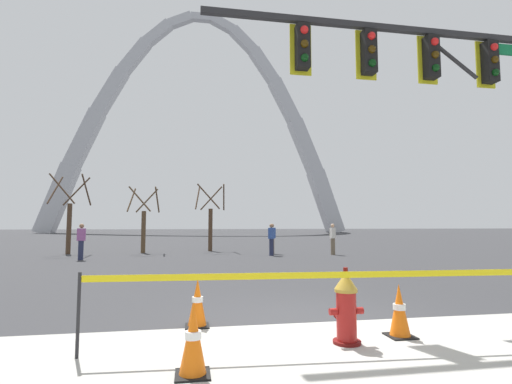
{
  "coord_description": "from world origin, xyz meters",
  "views": [
    {
      "loc": [
        -1.85,
        -5.94,
        1.56
      ],
      "look_at": [
        0.06,
        5.0,
        2.5
      ],
      "focal_mm": 26.84,
      "sensor_mm": 36.0,
      "label": 1
    }
  ],
  "objects_px": {
    "traffic_cone_mid_sidewalk": "(399,311)",
    "pedestrian_near_trees": "(271,239)",
    "pedestrian_standing_center": "(272,238)",
    "pedestrian_walking_right": "(333,239)",
    "monument_arch": "(200,132)",
    "traffic_cone_curb_edge": "(193,341)",
    "traffic_cone_by_hydrant": "(197,303)",
    "traffic_signal_gantry": "(450,89)",
    "fire_hydrant": "(346,308)",
    "pedestrian_walking_left": "(81,241)"
  },
  "relations": [
    {
      "from": "pedestrian_standing_center",
      "to": "pedestrian_walking_right",
      "type": "distance_m",
      "value": 3.15
    },
    {
      "from": "pedestrian_walking_left",
      "to": "pedestrian_near_trees",
      "type": "xyz_separation_m",
      "value": [
        8.75,
        0.89,
        0.0
      ]
    },
    {
      "from": "traffic_cone_mid_sidewalk",
      "to": "pedestrian_walking_left",
      "type": "bearing_deg",
      "value": 120.27
    },
    {
      "from": "fire_hydrant",
      "to": "traffic_cone_by_hydrant",
      "type": "distance_m",
      "value": 2.24
    },
    {
      "from": "fire_hydrant",
      "to": "traffic_signal_gantry",
      "type": "relative_size",
      "value": 0.13
    },
    {
      "from": "monument_arch",
      "to": "pedestrian_near_trees",
      "type": "xyz_separation_m",
      "value": [
        2.23,
        -53.76,
        -18.31
      ]
    },
    {
      "from": "traffic_cone_by_hydrant",
      "to": "pedestrian_walking_right",
      "type": "relative_size",
      "value": 0.46
    },
    {
      "from": "traffic_signal_gantry",
      "to": "pedestrian_standing_center",
      "type": "height_order",
      "value": "traffic_signal_gantry"
    },
    {
      "from": "traffic_cone_curb_edge",
      "to": "traffic_signal_gantry",
      "type": "xyz_separation_m",
      "value": [
        5.31,
        2.87,
        4.05
      ]
    },
    {
      "from": "traffic_cone_by_hydrant",
      "to": "traffic_cone_mid_sidewalk",
      "type": "xyz_separation_m",
      "value": [
        2.76,
        -1.02,
        0.0
      ]
    },
    {
      "from": "traffic_signal_gantry",
      "to": "pedestrian_standing_center",
      "type": "xyz_separation_m",
      "value": [
        -1.03,
        12.91,
        -3.59
      ]
    },
    {
      "from": "fire_hydrant",
      "to": "pedestrian_walking_left",
      "type": "bearing_deg",
      "value": 117.12
    },
    {
      "from": "traffic_cone_by_hydrant",
      "to": "traffic_cone_curb_edge",
      "type": "height_order",
      "value": "same"
    },
    {
      "from": "traffic_cone_by_hydrant",
      "to": "pedestrian_walking_right",
      "type": "bearing_deg",
      "value": 60.76
    },
    {
      "from": "pedestrian_walking_left",
      "to": "traffic_cone_curb_edge",
      "type": "bearing_deg",
      "value": -71.16
    },
    {
      "from": "traffic_cone_by_hydrant",
      "to": "pedestrian_near_trees",
      "type": "distance_m",
      "value": 13.44
    },
    {
      "from": "pedestrian_standing_center",
      "to": "pedestrian_near_trees",
      "type": "relative_size",
      "value": 1.0
    },
    {
      "from": "traffic_cone_mid_sidewalk",
      "to": "pedestrian_near_trees",
      "type": "height_order",
      "value": "pedestrian_near_trees"
    },
    {
      "from": "traffic_cone_mid_sidewalk",
      "to": "monument_arch",
      "type": "distance_m",
      "value": 70.18
    },
    {
      "from": "fire_hydrant",
      "to": "pedestrian_near_trees",
      "type": "distance_m",
      "value": 14.17
    },
    {
      "from": "monument_arch",
      "to": "pedestrian_standing_center",
      "type": "distance_m",
      "value": 55.87
    },
    {
      "from": "monument_arch",
      "to": "traffic_signal_gantry",
      "type": "bearing_deg",
      "value": -86.93
    },
    {
      "from": "monument_arch",
      "to": "traffic_cone_curb_edge",
      "type": "bearing_deg",
      "value": -91.5
    },
    {
      "from": "traffic_signal_gantry",
      "to": "monument_arch",
      "type": "xyz_separation_m",
      "value": [
        -3.52,
        65.64,
        14.72
      ]
    },
    {
      "from": "traffic_signal_gantry",
      "to": "monument_arch",
      "type": "relative_size",
      "value": 0.14
    },
    {
      "from": "fire_hydrant",
      "to": "traffic_cone_by_hydrant",
      "type": "xyz_separation_m",
      "value": [
        -1.91,
        1.17,
        -0.11
      ]
    },
    {
      "from": "pedestrian_walking_right",
      "to": "traffic_cone_by_hydrant",
      "type": "bearing_deg",
      "value": -119.24
    },
    {
      "from": "traffic_signal_gantry",
      "to": "pedestrian_walking_right",
      "type": "relative_size",
      "value": 4.92
    },
    {
      "from": "fire_hydrant",
      "to": "traffic_cone_curb_edge",
      "type": "bearing_deg",
      "value": -159.79
    },
    {
      "from": "traffic_cone_mid_sidewalk",
      "to": "pedestrian_walking_right",
      "type": "bearing_deg",
      "value": 72.33
    },
    {
      "from": "traffic_signal_gantry",
      "to": "pedestrian_standing_center",
      "type": "relative_size",
      "value": 4.92
    },
    {
      "from": "fire_hydrant",
      "to": "traffic_cone_curb_edge",
      "type": "height_order",
      "value": "fire_hydrant"
    },
    {
      "from": "monument_arch",
      "to": "pedestrian_standing_center",
      "type": "relative_size",
      "value": 35.72
    },
    {
      "from": "traffic_signal_gantry",
      "to": "pedestrian_near_trees",
      "type": "height_order",
      "value": "traffic_signal_gantry"
    },
    {
      "from": "pedestrian_standing_center",
      "to": "pedestrian_near_trees",
      "type": "distance_m",
      "value": 1.06
    },
    {
      "from": "fire_hydrant",
      "to": "monument_arch",
      "type": "distance_m",
      "value": 70.29
    },
    {
      "from": "pedestrian_near_trees",
      "to": "fire_hydrant",
      "type": "bearing_deg",
      "value": -98.23
    },
    {
      "from": "fire_hydrant",
      "to": "monument_arch",
      "type": "relative_size",
      "value": 0.02
    },
    {
      "from": "fire_hydrant",
      "to": "pedestrian_near_trees",
      "type": "height_order",
      "value": "pedestrian_near_trees"
    },
    {
      "from": "traffic_cone_by_hydrant",
      "to": "pedestrian_walking_right",
      "type": "height_order",
      "value": "pedestrian_walking_right"
    },
    {
      "from": "pedestrian_standing_center",
      "to": "pedestrian_walking_right",
      "type": "bearing_deg",
      "value": -20.15
    },
    {
      "from": "fire_hydrant",
      "to": "pedestrian_walking_right",
      "type": "bearing_deg",
      "value": 69.4
    },
    {
      "from": "traffic_cone_mid_sidewalk",
      "to": "pedestrian_walking_right",
      "type": "relative_size",
      "value": 0.46
    },
    {
      "from": "traffic_signal_gantry",
      "to": "monument_arch",
      "type": "bearing_deg",
      "value": 93.07
    },
    {
      "from": "traffic_cone_mid_sidewalk",
      "to": "pedestrian_walking_right",
      "type": "xyz_separation_m",
      "value": [
        4.4,
        13.81,
        0.46
      ]
    },
    {
      "from": "pedestrian_walking_right",
      "to": "pedestrian_standing_center",
      "type": "bearing_deg",
      "value": 159.85
    },
    {
      "from": "fire_hydrant",
      "to": "traffic_cone_mid_sidewalk",
      "type": "relative_size",
      "value": 1.36
    },
    {
      "from": "traffic_cone_curb_edge",
      "to": "monument_arch",
      "type": "xyz_separation_m",
      "value": [
        1.79,
        68.51,
        18.77
      ]
    },
    {
      "from": "traffic_cone_curb_edge",
      "to": "pedestrian_near_trees",
      "type": "height_order",
      "value": "pedestrian_near_trees"
    },
    {
      "from": "traffic_signal_gantry",
      "to": "pedestrian_walking_left",
      "type": "height_order",
      "value": "traffic_signal_gantry"
    }
  ]
}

